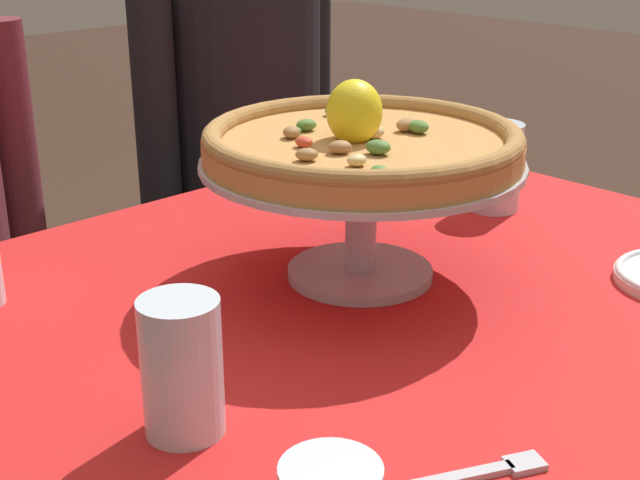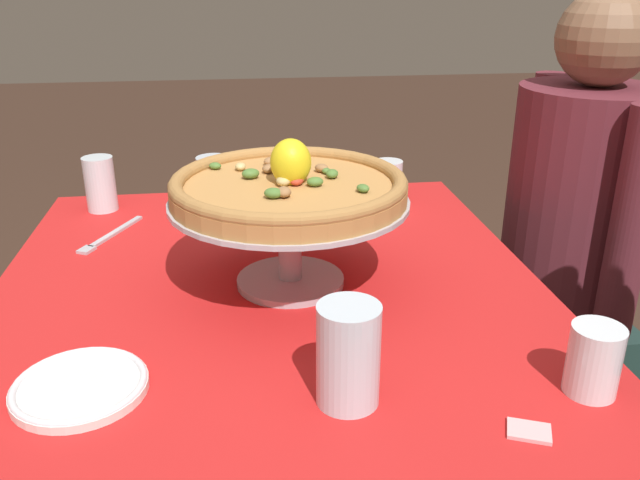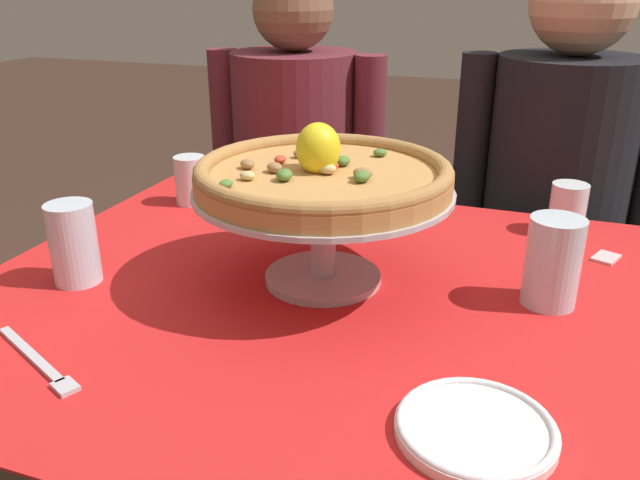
{
  "view_description": "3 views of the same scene",
  "coord_description": "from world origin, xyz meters",
  "px_view_note": "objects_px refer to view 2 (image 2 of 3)",
  "views": [
    {
      "loc": [
        -0.76,
        -0.68,
        1.18
      ],
      "look_at": [
        -0.03,
        0.09,
        0.77
      ],
      "focal_mm": 49.97,
      "sensor_mm": 36.0,
      "label": 1
    },
    {
      "loc": [
        1.01,
        -0.05,
        1.23
      ],
      "look_at": [
        0.02,
        0.08,
        0.82
      ],
      "focal_mm": 36.93,
      "sensor_mm": 36.0,
      "label": 2
    },
    {
      "loc": [
        0.3,
        -0.84,
        1.19
      ],
      "look_at": [
        -0.02,
        0.06,
        0.79
      ],
      "focal_mm": 36.49,
      "sensor_mm": 36.0,
      "label": 3
    }
  ],
  "objects_px": {
    "water_glass_side_right": "(348,361)",
    "side_plate": "(80,386)",
    "pizza_stand": "(289,224)",
    "water_glass_back_right": "(593,364)",
    "diner_left": "(568,266)",
    "water_glass_back_left": "(388,185)",
    "water_glass_front_left": "(101,187)",
    "pizza": "(289,186)",
    "water_glass_side_left": "(215,190)",
    "sugar_packet": "(529,431)",
    "dinner_fork": "(109,236)"
  },
  "relations": [
    {
      "from": "water_glass_back_right",
      "to": "sugar_packet",
      "type": "height_order",
      "value": "water_glass_back_right"
    },
    {
      "from": "water_glass_front_left",
      "to": "sugar_packet",
      "type": "height_order",
      "value": "water_glass_front_left"
    },
    {
      "from": "side_plate",
      "to": "diner_left",
      "type": "height_order",
      "value": "diner_left"
    },
    {
      "from": "pizza",
      "to": "water_glass_side_left",
      "type": "relative_size",
      "value": 2.98
    },
    {
      "from": "water_glass_front_left",
      "to": "pizza_stand",
      "type": "bearing_deg",
      "value": 41.84
    },
    {
      "from": "dinner_fork",
      "to": "sugar_packet",
      "type": "bearing_deg",
      "value": 40.57
    },
    {
      "from": "water_glass_back_right",
      "to": "diner_left",
      "type": "bearing_deg",
      "value": 153.38
    },
    {
      "from": "pizza",
      "to": "water_glass_back_right",
      "type": "distance_m",
      "value": 0.52
    },
    {
      "from": "water_glass_back_left",
      "to": "diner_left",
      "type": "distance_m",
      "value": 0.48
    },
    {
      "from": "water_glass_back_right",
      "to": "diner_left",
      "type": "xyz_separation_m",
      "value": [
        -0.68,
        0.34,
        -0.2
      ]
    },
    {
      "from": "water_glass_back_right",
      "to": "side_plate",
      "type": "height_order",
      "value": "water_glass_back_right"
    },
    {
      "from": "water_glass_side_right",
      "to": "sugar_packet",
      "type": "relative_size",
      "value": 2.67
    },
    {
      "from": "pizza",
      "to": "side_plate",
      "type": "xyz_separation_m",
      "value": [
        0.28,
        -0.3,
        -0.17
      ]
    },
    {
      "from": "sugar_packet",
      "to": "water_glass_front_left",
      "type": "bearing_deg",
      "value": -143.9
    },
    {
      "from": "water_glass_back_right",
      "to": "water_glass_side_right",
      "type": "height_order",
      "value": "water_glass_side_right"
    },
    {
      "from": "water_glass_back_left",
      "to": "pizza_stand",
      "type": "bearing_deg",
      "value": -33.83
    },
    {
      "from": "water_glass_side_right",
      "to": "dinner_fork",
      "type": "xyz_separation_m",
      "value": [
        -0.59,
        -0.39,
        -0.06
      ]
    },
    {
      "from": "pizza",
      "to": "pizza_stand",
      "type": "bearing_deg",
      "value": -14.72
    },
    {
      "from": "sugar_packet",
      "to": "diner_left",
      "type": "relative_size",
      "value": 0.04
    },
    {
      "from": "pizza",
      "to": "water_glass_front_left",
      "type": "xyz_separation_m",
      "value": [
        -0.43,
        -0.38,
        -0.12
      ]
    },
    {
      "from": "water_glass_back_left",
      "to": "dinner_fork",
      "type": "xyz_separation_m",
      "value": [
        0.13,
        -0.6,
        -0.04
      ]
    },
    {
      "from": "water_glass_side_left",
      "to": "sugar_packet",
      "type": "xyz_separation_m",
      "value": [
        0.79,
        0.37,
        -0.05
      ]
    },
    {
      "from": "side_plate",
      "to": "diner_left",
      "type": "distance_m",
      "value": 1.17
    },
    {
      "from": "side_plate",
      "to": "diner_left",
      "type": "xyz_separation_m",
      "value": [
        -0.6,
        0.99,
        -0.17
      ]
    },
    {
      "from": "water_glass_side_right",
      "to": "side_plate",
      "type": "bearing_deg",
      "value": -100.47
    },
    {
      "from": "pizza_stand",
      "to": "side_plate",
      "type": "relative_size",
      "value": 2.29
    },
    {
      "from": "pizza_stand",
      "to": "water_glass_back_right",
      "type": "distance_m",
      "value": 0.51
    },
    {
      "from": "pizza",
      "to": "water_glass_back_right",
      "type": "height_order",
      "value": "pizza"
    },
    {
      "from": "pizza",
      "to": "sugar_packet",
      "type": "xyz_separation_m",
      "value": [
        0.43,
        0.24,
        -0.17
      ]
    },
    {
      "from": "pizza_stand",
      "to": "pizza",
      "type": "height_order",
      "value": "pizza"
    },
    {
      "from": "water_glass_back_left",
      "to": "water_glass_side_right",
      "type": "distance_m",
      "value": 0.76
    },
    {
      "from": "sugar_packet",
      "to": "dinner_fork",
      "type": "bearing_deg",
      "value": -139.43
    },
    {
      "from": "water_glass_back_right",
      "to": "dinner_fork",
      "type": "height_order",
      "value": "water_glass_back_right"
    },
    {
      "from": "side_plate",
      "to": "pizza",
      "type": "bearing_deg",
      "value": 133.07
    },
    {
      "from": "pizza",
      "to": "water_glass_side_right",
      "type": "bearing_deg",
      "value": 6.89
    },
    {
      "from": "pizza_stand",
      "to": "dinner_fork",
      "type": "relative_size",
      "value": 2.07
    },
    {
      "from": "water_glass_back_right",
      "to": "water_glass_front_left",
      "type": "xyz_separation_m",
      "value": [
        -0.79,
        -0.74,
        0.01
      ]
    },
    {
      "from": "side_plate",
      "to": "water_glass_back_right",
      "type": "bearing_deg",
      "value": 82.61
    },
    {
      "from": "water_glass_side_right",
      "to": "diner_left",
      "type": "relative_size",
      "value": 0.11
    },
    {
      "from": "pizza",
      "to": "water_glass_back_left",
      "type": "xyz_separation_m",
      "value": [
        -0.38,
        0.26,
        -0.13
      ]
    },
    {
      "from": "pizza_stand",
      "to": "water_glass_side_right",
      "type": "bearing_deg",
      "value": 6.94
    },
    {
      "from": "pizza",
      "to": "diner_left",
      "type": "bearing_deg",
      "value": 114.94
    },
    {
      "from": "water_glass_side_right",
      "to": "water_glass_front_left",
      "type": "bearing_deg",
      "value": -151.01
    },
    {
      "from": "pizza",
      "to": "water_glass_side_left",
      "type": "xyz_separation_m",
      "value": [
        -0.36,
        -0.13,
        -0.12
      ]
    },
    {
      "from": "water_glass_side_left",
      "to": "water_glass_side_right",
      "type": "xyz_separation_m",
      "value": [
        0.7,
        0.17,
        0.0
      ]
    },
    {
      "from": "water_glass_side_left",
      "to": "side_plate",
      "type": "bearing_deg",
      "value": -14.37
    },
    {
      "from": "diner_left",
      "to": "water_glass_back_left",
      "type": "bearing_deg",
      "value": -98.07
    },
    {
      "from": "water_glass_front_left",
      "to": "sugar_packet",
      "type": "relative_size",
      "value": 2.42
    },
    {
      "from": "side_plate",
      "to": "dinner_fork",
      "type": "xyz_separation_m",
      "value": [
        -0.53,
        -0.05,
        -0.01
      ]
    },
    {
      "from": "dinner_fork",
      "to": "pizza_stand",
      "type": "bearing_deg",
      "value": 53.41
    }
  ]
}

